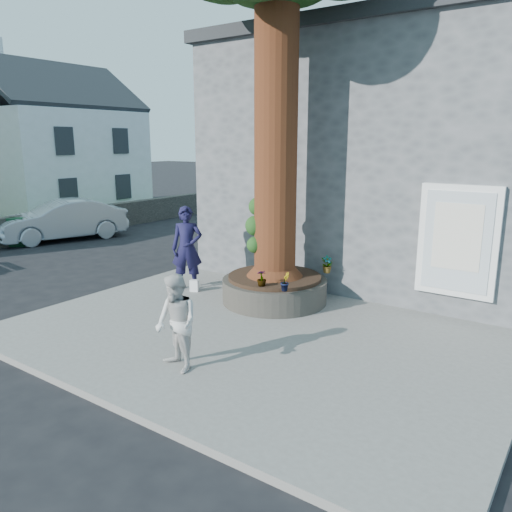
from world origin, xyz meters
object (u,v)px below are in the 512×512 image
Objects in this scene: planter at (274,289)px; car_silver at (63,220)px; man at (187,248)px; a_board_sign at (18,232)px; woman at (176,323)px.

car_silver is (-10.60, 1.93, 0.33)m from planter.
man is 8.72m from a_board_sign.
woman is 12.55m from car_silver.
car_silver is at bearing 129.68° from man.
woman reaches higher than a_board_sign.
planter is 2.30× the size of a_board_sign.
planter is at bearing 8.57° from car_silver.
woman is 12.21m from a_board_sign.
a_board_sign is (-8.66, 0.72, -0.62)m from man.
man reaches higher than woman.
man is 1.31× the size of woman.
car_silver is at bearing 170.49° from woman.
man is at bearing 3.44° from car_silver.
man is at bearing -34.92° from a_board_sign.
a_board_sign is at bearing 177.81° from woman.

